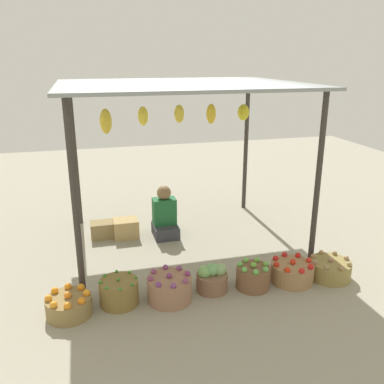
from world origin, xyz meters
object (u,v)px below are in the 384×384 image
Objects in this scene: basket_green_apples at (253,276)px; basket_potatoes at (330,269)px; basket_oranges at (69,305)px; wooden_crate_stacked_rear at (126,228)px; basket_red_tomatoes at (292,272)px; basket_cabbages at (212,279)px; basket_purple_onions at (169,288)px; wooden_crate_near_vendor at (103,230)px; basket_green_chilies at (119,292)px; vendor_person at (165,217)px.

basket_potatoes is (1.00, -0.03, -0.03)m from basket_green_apples.
wooden_crate_stacked_rear is at bearing 66.37° from basket_oranges.
basket_red_tomatoes is (2.59, 0.02, 0.01)m from basket_oranges.
basket_purple_onions is at bearing -172.24° from basket_cabbages.
basket_potatoes is at bearing -36.67° from wooden_crate_near_vendor.
basket_oranges is 1.31× the size of basket_cabbages.
basket_green_chilies is 1.55m from basket_green_apples.
basket_green_apples is 0.78× the size of basket_potatoes.
wooden_crate_near_vendor is at bearing 121.31° from basket_cabbages.
basket_cabbages is 1.00× the size of wooden_crate_stacked_rear.
wooden_crate_stacked_rear is at bearing 134.49° from basket_red_tomatoes.
wooden_crate_stacked_rear is at bearing 124.82° from basket_green_apples.
basket_green_apples reaches higher than wooden_crate_stacked_rear.
basket_potatoes is (3.08, -0.02, 0.00)m from basket_oranges.
basket_potatoes is 1.38× the size of wooden_crate_stacked_rear.
vendor_person reaches higher than wooden_crate_stacked_rear.
basket_red_tomatoes reaches higher than basket_potatoes.
basket_purple_onions is at bearing -81.51° from wooden_crate_stacked_rear.
vendor_person reaches higher than basket_red_tomatoes.
wooden_crate_stacked_rear is at bearing 114.10° from basket_cabbages.
basket_green_apples is (0.70, -1.74, -0.16)m from vendor_person.
basket_purple_onions reaches higher than basket_oranges.
basket_green_chilies is at bearing -98.85° from wooden_crate_stacked_rear.
basket_cabbages is 0.49m from basket_green_apples.
basket_green_chilies is (-0.85, -1.67, -0.16)m from vendor_person.
basket_green_chilies is 1.17× the size of wooden_crate_stacked_rear.
basket_purple_onions is 2.01m from wooden_crate_near_vendor.
wooden_crate_near_vendor is (-0.06, 1.84, -0.02)m from basket_green_chilies.
basket_cabbages reaches higher than basket_potatoes.
wooden_crate_stacked_rear is (-0.58, 0.09, -0.16)m from vendor_person.
basket_green_apples is 0.51m from basket_red_tomatoes.
basket_green_chilies reaches higher than basket_potatoes.
vendor_person is 1.69m from basket_cabbages.
basket_green_chilies is 1.84m from wooden_crate_near_vendor.
basket_green_chilies is at bearing -88.21° from wooden_crate_near_vendor.
basket_cabbages is 0.71× the size of basket_red_tomatoes.
basket_red_tomatoes is (1.51, 0.02, -0.02)m from basket_purple_onions.
basket_green_chilies is 1.78m from wooden_crate_stacked_rear.
basket_oranges is 1.08m from basket_purple_onions.
wooden_crate_near_vendor is at bearing 143.33° from basket_potatoes.
basket_red_tomatoes is 1.39× the size of wooden_crate_near_vendor.
basket_green_apples reaches higher than basket_green_chilies.
basket_oranges is 2.01m from wooden_crate_stacked_rear.
wooden_crate_stacked_rear is (0.33, -0.08, 0.02)m from wooden_crate_near_vendor.
basket_cabbages reaches higher than basket_oranges.
wooden_crate_near_vendor is (-1.12, 1.84, -0.02)m from basket_cabbages.
basket_green_chilies is 1.08× the size of basket_green_apples.
wooden_crate_near_vendor is (-1.60, 1.91, -0.02)m from basket_green_apples.
basket_green_chilies is at bearing 172.31° from basket_purple_onions.
basket_oranges is 1.12× the size of basket_green_chilies.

